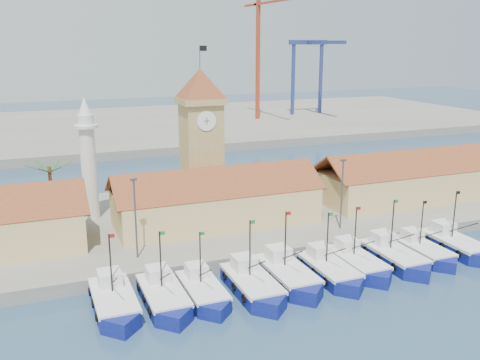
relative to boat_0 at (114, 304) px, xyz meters
name	(u,v)px	position (x,y,z in m)	size (l,w,h in m)	color
ground	(282,298)	(15.89, -3.36, -0.81)	(400.00, 400.00, 0.00)	navy
quay	(207,219)	(15.89, 20.64, -0.06)	(140.00, 32.00, 1.50)	gray
terminal	(113,128)	(15.89, 106.64, 0.19)	(240.00, 80.00, 2.00)	gray
boat_0	(114,304)	(0.00, 0.00, 0.00)	(3.78, 10.35, 7.83)	navy
boat_1	(164,298)	(4.61, -0.65, -0.01)	(3.71, 10.16, 7.69)	navy
boat_2	(204,293)	(8.51, -0.81, -0.07)	(3.45, 9.46, 7.16)	navy
boat_3	(253,287)	(13.53, -1.53, 0.01)	(3.84, 10.53, 7.97)	navy
boat_4	(289,277)	(17.89, -0.73, 0.03)	(3.91, 10.71, 8.10)	navy
boat_5	(331,272)	(22.64, -1.17, -0.03)	(3.65, 9.99, 7.56)	navy
boat_6	(358,264)	(26.55, -0.55, -0.03)	(3.65, 9.99, 7.56)	navy
boat_7	(395,258)	(31.41, -0.70, 0.01)	(3.80, 10.42, 7.88)	navy
boat_8	(424,252)	(35.76, -0.38, -0.07)	(3.46, 9.47, 7.17)	navy
boat_9	(457,246)	(40.63, -0.38, 0.00)	(3.79, 10.39, 7.86)	navy
hall_center	(216,204)	(15.89, 16.64, 3.18)	(27.04, 10.13, 7.61)	#DEBA7A
hall_right	(415,182)	(47.89, 16.64, 3.18)	(31.20, 10.13, 7.61)	#DEBA7A
clock_tower	(201,137)	(15.89, 22.64, 11.15)	(5.80, 5.80, 22.70)	tan
minaret	(88,158)	(0.89, 24.64, 8.92)	(3.00, 3.00, 16.30)	silver
palm_tree	(51,191)	(-4.11, 22.64, 5.44)	(5.60, 5.03, 8.39)	brown
lamp_posts	(242,202)	(16.39, 8.64, 5.67)	(80.70, 0.25, 9.03)	#3F3F44
crane_red_right	(260,41)	(58.52, 100.20, 24.07)	(1.00, 32.73, 41.21)	#B0361B
gantry	(313,57)	(77.89, 103.29, 19.23)	(13.00, 22.00, 23.20)	navy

